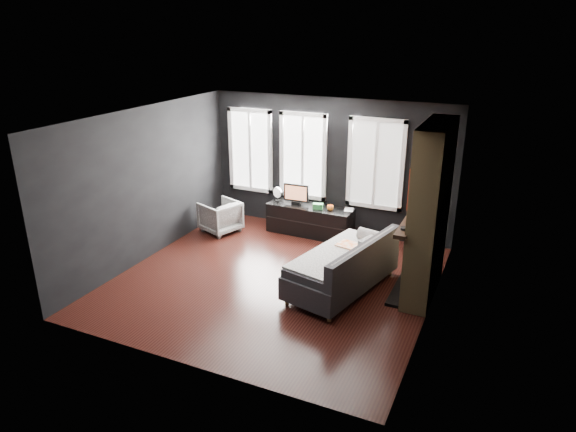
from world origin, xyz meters
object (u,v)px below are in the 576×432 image
at_px(mantel_vase, 418,203).
at_px(media_console, 310,220).
at_px(mug, 330,207).
at_px(monitor, 296,193).
at_px(book, 345,205).
at_px(sofa, 342,263).
at_px(armchair, 220,215).

bearing_deg(mantel_vase, media_console, 155.26).
bearing_deg(mug, monitor, 174.68).
xyz_separation_m(media_console, book, (0.69, 0.06, 0.41)).
bearing_deg(media_console, mug, -6.48).
relative_size(media_console, mug, 13.39).
bearing_deg(book, mantel_vase, -35.01).
height_order(sofa, armchair, sofa).
relative_size(armchair, mantel_vase, 4.10).
relative_size(media_console, mantel_vase, 10.03).
relative_size(mug, mantel_vase, 0.75).
distance_m(mug, book, 0.29).
bearing_deg(book, mug, -153.74).
bearing_deg(armchair, book, 126.86).
bearing_deg(monitor, mantel_vase, -24.61).
xyz_separation_m(monitor, mug, (0.75, -0.07, -0.17)).
bearing_deg(sofa, monitor, 143.86).
xyz_separation_m(armchair, monitor, (1.41, 0.64, 0.48)).
distance_m(sofa, mantel_vase, 1.55).
relative_size(monitor, book, 2.30).
bearing_deg(armchair, monitor, 135.20).
distance_m(monitor, mantel_vase, 2.84).
bearing_deg(sofa, mantel_vase, 55.91).
xyz_separation_m(sofa, monitor, (-1.64, 1.93, 0.38)).
relative_size(book, mantel_vase, 1.34).
height_order(mug, book, book).
bearing_deg(mantel_vase, sofa, -137.50).
bearing_deg(mug, book, 26.26).
bearing_deg(mug, sofa, -64.44).
height_order(sofa, mug, sofa).
xyz_separation_m(media_console, monitor, (-0.31, 0.00, 0.53)).
xyz_separation_m(monitor, mantel_vase, (2.59, -1.05, 0.48)).
relative_size(armchair, book, 3.07).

